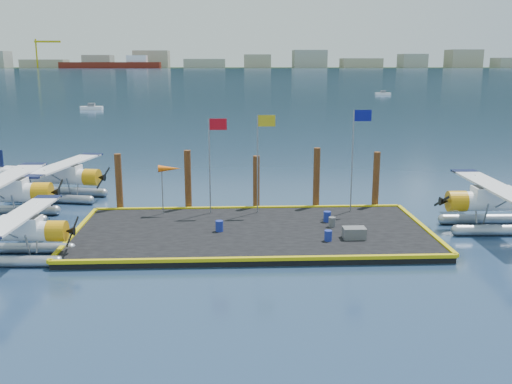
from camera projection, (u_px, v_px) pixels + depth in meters
ground at (252, 236)px, 32.82m from camera, size 4000.00×4000.00×0.00m
dock at (252, 233)px, 32.78m from camera, size 20.00×10.00×0.40m
dock_bumpers at (252, 228)px, 32.71m from camera, size 20.25×10.25×0.18m
far_backdrop at (308, 62)px, 1733.33m from camera, size 3050.00×2050.00×810.00m
seaplane_a at (14, 234)px, 28.64m from camera, size 7.96×8.77×3.12m
seaplane_b at (0, 195)px, 35.74m from camera, size 9.48×10.44×3.72m
seaplane_c at (60, 179)px, 41.36m from camera, size 9.13×9.93×3.52m
seaplane_d at (499, 204)px, 33.78m from camera, size 9.22×10.16×3.62m
drum_0 at (219, 226)px, 32.34m from camera, size 0.44×0.44×0.62m
drum_1 at (328, 236)px, 30.63m from camera, size 0.41×0.41×0.57m
drum_2 at (332, 222)px, 33.24m from camera, size 0.41×0.41×0.57m
drum_4 at (327, 217)px, 34.29m from camera, size 0.45×0.45×0.63m
crate at (354, 233)px, 31.05m from camera, size 1.22×0.81×0.61m
flagpole_red at (213, 151)px, 35.43m from camera, size 1.14×0.08×6.00m
flagpole_yellow at (261, 149)px, 35.54m from camera, size 1.14×0.08×6.20m
flagpole_blue at (356, 145)px, 35.78m from camera, size 1.14×0.08×6.50m
windsock at (169, 170)px, 35.57m from camera, size 1.40×0.44×3.12m
piling_0 at (119, 184)px, 37.25m from camera, size 0.44×0.44×4.00m
piling_1 at (188, 182)px, 37.43m from camera, size 0.44×0.44×4.20m
piling_2 at (256, 184)px, 37.68m from camera, size 0.44×0.44×3.80m
piling_3 at (316, 180)px, 37.80m from camera, size 0.44×0.44×4.30m
piling_4 at (376, 182)px, 38.02m from camera, size 0.44×0.44×4.00m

